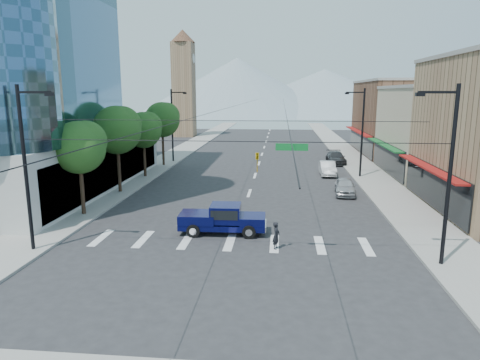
% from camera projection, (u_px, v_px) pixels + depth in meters
% --- Properties ---
extents(ground, '(160.00, 160.00, 0.00)m').
position_uv_depth(ground, '(230.00, 252.00, 23.51)').
color(ground, '#28282B').
rests_on(ground, ground).
extents(sidewalk_left, '(4.00, 120.00, 0.15)m').
position_uv_depth(sidewalk_left, '(182.00, 151.00, 63.62)').
color(sidewalk_left, gray).
rests_on(sidewalk_left, ground).
extents(sidewalk_right, '(4.00, 120.00, 0.15)m').
position_uv_depth(sidewalk_right, '(346.00, 153.00, 61.37)').
color(sidewalk_right, gray).
rests_on(sidewalk_right, ground).
extents(shop_mid, '(12.00, 14.00, 9.00)m').
position_uv_depth(shop_mid, '(450.00, 133.00, 44.12)').
color(shop_mid, tan).
rests_on(shop_mid, ground).
extents(shop_far, '(12.00, 18.00, 10.00)m').
position_uv_depth(shop_far, '(406.00, 119.00, 59.62)').
color(shop_far, brown).
rests_on(shop_far, ground).
extents(clock_tower, '(4.80, 4.80, 20.40)m').
position_uv_depth(clock_tower, '(184.00, 82.00, 83.38)').
color(clock_tower, '#8C6B4C').
rests_on(clock_tower, ground).
extents(mountain_left, '(80.00, 80.00, 22.00)m').
position_uv_depth(mountain_left, '(237.00, 86.00, 168.97)').
color(mountain_left, gray).
rests_on(mountain_left, ground).
extents(mountain_right, '(90.00, 90.00, 18.00)m').
position_uv_depth(mountain_right, '(324.00, 91.00, 175.83)').
color(mountain_right, gray).
rests_on(mountain_right, ground).
extents(tree_near, '(3.65, 3.64, 6.71)m').
position_uv_depth(tree_near, '(81.00, 146.00, 29.49)').
color(tree_near, black).
rests_on(tree_near, ground).
extents(tree_midnear, '(4.09, 4.09, 7.52)m').
position_uv_depth(tree_midnear, '(119.00, 129.00, 36.20)').
color(tree_midnear, black).
rests_on(tree_midnear, ground).
extents(tree_midfar, '(3.65, 3.64, 6.71)m').
position_uv_depth(tree_midfar, '(145.00, 129.00, 43.14)').
color(tree_midfar, black).
rests_on(tree_midfar, ground).
extents(tree_far, '(4.09, 4.09, 7.52)m').
position_uv_depth(tree_far, '(163.00, 119.00, 49.85)').
color(tree_far, black).
rests_on(tree_far, ground).
extents(signal_rig, '(21.80, 0.20, 9.00)m').
position_uv_depth(signal_rig, '(231.00, 172.00, 21.58)').
color(signal_rig, black).
rests_on(signal_rig, ground).
extents(lamp_pole_nw, '(2.00, 0.25, 9.00)m').
position_uv_depth(lamp_pole_nw, '(173.00, 123.00, 52.77)').
color(lamp_pole_nw, black).
rests_on(lamp_pole_nw, ground).
extents(lamp_pole_ne, '(2.00, 0.25, 9.00)m').
position_uv_depth(lamp_pole_ne, '(361.00, 129.00, 42.96)').
color(lamp_pole_ne, black).
rests_on(lamp_pole_ne, ground).
extents(pickup_truck, '(5.45, 2.23, 1.83)m').
position_uv_depth(pickup_truck, '(222.00, 218.00, 26.43)').
color(pickup_truck, '#080A3C').
rests_on(pickup_truck, ground).
extents(pedestrian, '(0.52, 0.65, 1.55)m').
position_uv_depth(pedestrian, '(276.00, 236.00, 23.77)').
color(pedestrian, black).
rests_on(pedestrian, ground).
extents(parked_car_near, '(2.04, 4.28, 1.41)m').
position_uv_depth(parked_car_near, '(345.00, 187.00, 36.51)').
color(parked_car_near, '#ACACB0').
rests_on(parked_car_near, ground).
extents(parked_car_mid, '(1.56, 4.40, 1.45)m').
position_uv_depth(parked_car_mid, '(327.00, 168.00, 45.12)').
color(parked_car_mid, silver).
rests_on(parked_car_mid, ground).
extents(parked_car_far, '(2.17, 5.11, 1.47)m').
position_uv_depth(parked_car_far, '(336.00, 158.00, 52.35)').
color(parked_car_far, '#303033').
rests_on(parked_car_far, ground).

